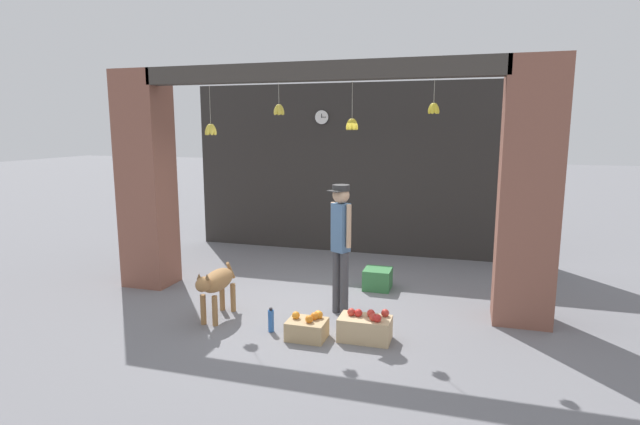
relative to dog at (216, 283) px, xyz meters
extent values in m
plane|color=slate|center=(1.03, 0.74, -0.48)|extent=(60.00, 60.00, 0.00)
cube|color=#2D2B28|center=(1.03, 3.96, 1.16)|extent=(6.75, 0.12, 3.28)
cube|color=brown|center=(-1.70, 1.04, 1.16)|extent=(0.70, 0.60, 3.28)
cube|color=brown|center=(3.75, 1.04, 1.16)|extent=(0.70, 0.60, 3.28)
cube|color=#3D3833|center=(1.03, 0.86, 2.68)|extent=(4.85, 0.24, 0.24)
cylinder|color=#B2AD99|center=(-0.49, 0.91, 2.29)|extent=(0.01, 0.01, 0.55)
ellipsoid|color=yellow|center=(-0.45, 0.91, 1.94)|extent=(0.12, 0.06, 0.18)
ellipsoid|color=yellow|center=(-0.47, 0.94, 1.94)|extent=(0.10, 0.11, 0.19)
ellipsoid|color=yellow|center=(-0.50, 0.95, 1.94)|extent=(0.08, 0.11, 0.18)
ellipsoid|color=yellow|center=(-0.53, 0.93, 1.94)|extent=(0.11, 0.09, 0.19)
ellipsoid|color=yellow|center=(-0.53, 0.89, 1.94)|extent=(0.11, 0.09, 0.19)
ellipsoid|color=yellow|center=(-0.50, 0.87, 1.94)|extent=(0.08, 0.11, 0.18)
ellipsoid|color=yellow|center=(-0.47, 0.87, 1.94)|extent=(0.10, 0.11, 0.19)
cylinder|color=#B2AD99|center=(0.57, 0.82, 2.41)|extent=(0.01, 0.01, 0.29)
ellipsoid|color=yellow|center=(0.61, 0.82, 2.20)|extent=(0.10, 0.06, 0.16)
ellipsoid|color=yellow|center=(0.59, 0.85, 2.20)|extent=(0.08, 0.10, 0.16)
ellipsoid|color=yellow|center=(0.55, 0.85, 2.20)|extent=(0.08, 0.10, 0.16)
ellipsoid|color=yellow|center=(0.54, 0.82, 2.20)|extent=(0.10, 0.06, 0.16)
ellipsoid|color=yellow|center=(0.55, 0.79, 2.20)|extent=(0.08, 0.10, 0.16)
ellipsoid|color=yellow|center=(0.59, 0.79, 2.20)|extent=(0.08, 0.10, 0.16)
cylinder|color=#B2AD99|center=(1.55, 0.90, 2.32)|extent=(0.01, 0.01, 0.48)
ellipsoid|color=yellow|center=(1.59, 0.90, 2.01)|extent=(0.11, 0.06, 0.17)
ellipsoid|color=yellow|center=(1.58, 0.93, 2.01)|extent=(0.09, 0.10, 0.17)
ellipsoid|color=yellow|center=(1.54, 0.94, 2.01)|extent=(0.07, 0.11, 0.17)
ellipsoid|color=yellow|center=(1.52, 0.92, 2.01)|extent=(0.11, 0.08, 0.17)
ellipsoid|color=yellow|center=(1.52, 0.88, 2.01)|extent=(0.11, 0.08, 0.17)
ellipsoid|color=yellow|center=(1.54, 0.86, 2.01)|extent=(0.07, 0.11, 0.17)
ellipsoid|color=yellow|center=(1.58, 0.87, 2.01)|extent=(0.09, 0.10, 0.17)
cylinder|color=#B2AD99|center=(2.59, 0.81, 2.41)|extent=(0.01, 0.01, 0.30)
ellipsoid|color=yellow|center=(2.62, 0.81, 2.19)|extent=(0.10, 0.05, 0.15)
ellipsoid|color=yellow|center=(2.61, 0.84, 2.19)|extent=(0.08, 0.09, 0.15)
ellipsoid|color=yellow|center=(2.58, 0.85, 2.19)|extent=(0.06, 0.10, 0.15)
ellipsoid|color=yellow|center=(2.55, 0.83, 2.19)|extent=(0.09, 0.07, 0.15)
ellipsoid|color=yellow|center=(2.55, 0.80, 2.19)|extent=(0.09, 0.07, 0.15)
ellipsoid|color=yellow|center=(2.58, 0.78, 2.19)|extent=(0.06, 0.10, 0.15)
ellipsoid|color=yellow|center=(2.61, 0.79, 2.19)|extent=(0.08, 0.09, 0.15)
ellipsoid|color=#9E7042|center=(0.00, 0.04, 0.03)|extent=(0.27, 0.68, 0.27)
cylinder|color=#9E7042|center=(0.08, -0.21, -0.29)|extent=(0.07, 0.07, 0.38)
cylinder|color=#9E7042|center=(-0.08, -0.21, -0.29)|extent=(0.07, 0.07, 0.38)
cylinder|color=#9E7042|center=(0.08, 0.30, -0.29)|extent=(0.07, 0.07, 0.38)
cylinder|color=#9E7042|center=(-0.08, 0.30, -0.29)|extent=(0.07, 0.07, 0.38)
ellipsoid|color=#9E7042|center=(0.00, -0.33, 0.09)|extent=(0.17, 0.25, 0.18)
cone|color=brown|center=(0.06, -0.33, 0.18)|extent=(0.06, 0.06, 0.08)
cone|color=brown|center=(-0.05, -0.33, 0.18)|extent=(0.06, 0.06, 0.08)
cylinder|color=#9E7042|center=(0.00, 0.41, 0.05)|extent=(0.05, 0.21, 0.27)
cylinder|color=#424247|center=(1.54, 0.60, -0.05)|extent=(0.11, 0.11, 0.85)
cylinder|color=#424247|center=(1.42, 0.67, -0.05)|extent=(0.11, 0.11, 0.85)
cube|color=#4C7099|center=(1.48, 0.63, 0.69)|extent=(0.26, 0.25, 0.64)
cylinder|color=tan|center=(1.60, 0.56, 0.73)|extent=(0.06, 0.06, 0.56)
cylinder|color=tan|center=(1.36, 0.70, 0.73)|extent=(0.06, 0.06, 0.56)
sphere|color=tan|center=(1.48, 0.63, 1.11)|extent=(0.22, 0.22, 0.22)
cylinder|color=#2D2D2D|center=(1.48, 0.63, 1.21)|extent=(0.22, 0.22, 0.08)
cube|color=#2D2D2D|center=(1.43, 0.54, 1.17)|extent=(0.22, 0.20, 0.01)
cube|color=tan|center=(1.30, -0.25, -0.37)|extent=(0.45, 0.35, 0.22)
sphere|color=orange|center=(1.35, -0.30, -0.22)|extent=(0.09, 0.09, 0.09)
sphere|color=orange|center=(1.16, -0.24, -0.22)|extent=(0.09, 0.09, 0.09)
sphere|color=orange|center=(1.40, -0.13, -0.22)|extent=(0.09, 0.09, 0.09)
sphere|color=orange|center=(1.38, -0.20, -0.22)|extent=(0.09, 0.09, 0.09)
sphere|color=orange|center=(1.42, -0.14, -0.22)|extent=(0.09, 0.09, 0.09)
cube|color=tan|center=(1.96, -0.10, -0.34)|extent=(0.60, 0.35, 0.27)
sphere|color=red|center=(2.18, 0.00, -0.16)|extent=(0.09, 0.09, 0.09)
sphere|color=red|center=(1.88, -0.08, -0.16)|extent=(0.09, 0.09, 0.09)
sphere|color=red|center=(2.02, -0.05, -0.16)|extent=(0.09, 0.09, 0.09)
sphere|color=red|center=(2.07, -0.16, -0.16)|extent=(0.09, 0.09, 0.09)
sphere|color=red|center=(2.12, -0.19, -0.16)|extent=(0.09, 0.09, 0.09)
sphere|color=red|center=(1.79, -0.08, -0.16)|extent=(0.09, 0.09, 0.09)
cube|color=#387A42|center=(1.78, 1.79, -0.32)|extent=(0.41, 0.41, 0.31)
cylinder|color=#2D60AD|center=(0.82, -0.19, -0.34)|extent=(0.07, 0.07, 0.27)
cylinder|color=black|center=(0.82, -0.19, -0.19)|extent=(0.04, 0.04, 0.03)
cylinder|color=black|center=(0.27, 3.90, 2.16)|extent=(0.28, 0.01, 0.28)
cylinder|color=white|center=(0.27, 3.88, 2.16)|extent=(0.26, 0.02, 0.26)
cube|color=black|center=(0.27, 3.87, 2.19)|extent=(0.01, 0.01, 0.07)
cube|color=black|center=(0.31, 3.87, 2.16)|extent=(0.10, 0.01, 0.01)
camera|label=1|loc=(3.01, -5.51, 1.97)|focal=28.00mm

